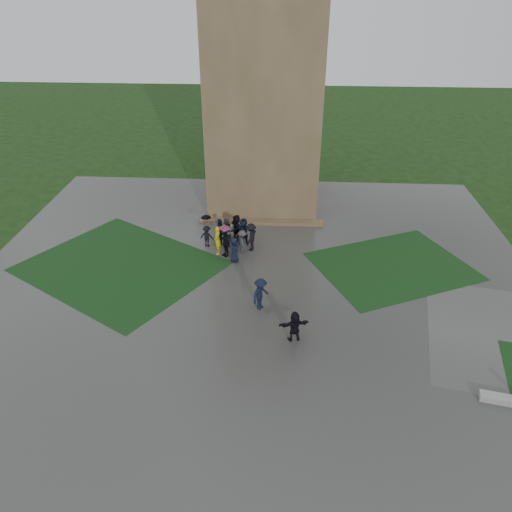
# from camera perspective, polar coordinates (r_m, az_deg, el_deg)

# --- Properties ---
(ground) EXTENTS (120.00, 120.00, 0.00)m
(ground) POSITION_cam_1_polar(r_m,az_deg,el_deg) (27.45, -0.52, -6.09)
(ground) COLOR black
(plaza) EXTENTS (34.00, 34.00, 0.02)m
(plaza) POSITION_cam_1_polar(r_m,az_deg,el_deg) (29.08, -0.25, -3.75)
(plaza) COLOR #373734
(plaza) RESTS_ON ground
(lawn_inset_left) EXTENTS (14.10, 13.46, 0.01)m
(lawn_inset_left) POSITION_cam_1_polar(r_m,az_deg,el_deg) (32.31, -15.24, -1.12)
(lawn_inset_left) COLOR black
(lawn_inset_left) RESTS_ON plaza
(lawn_inset_right) EXTENTS (11.12, 10.15, 0.01)m
(lawn_inset_right) POSITION_cam_1_polar(r_m,az_deg,el_deg) (32.31, 15.32, -1.13)
(lawn_inset_right) COLOR black
(lawn_inset_right) RESTS_ON plaza
(tower) EXTENTS (8.00, 8.00, 18.00)m
(tower) POSITION_cam_1_polar(r_m,az_deg,el_deg) (37.81, 1.04, 19.13)
(tower) COLOR brown
(tower) RESTS_ON ground
(tower_plinth) EXTENTS (9.00, 0.80, 0.22)m
(tower_plinth) POSITION_cam_1_polar(r_m,az_deg,el_deg) (36.46, 0.61, 3.95)
(tower_plinth) COLOR brown
(tower_plinth) RESTS_ON plaza
(bench) EXTENTS (1.62, 0.69, 0.91)m
(bench) POSITION_cam_1_polar(r_m,az_deg,el_deg) (34.33, -2.47, 2.83)
(bench) COLOR #ADADA8
(bench) RESTS_ON plaza
(visitor_cluster) EXTENTS (3.93, 4.19, 2.46)m
(visitor_cluster) POSITION_cam_1_polar(r_m,az_deg,el_deg) (32.81, -2.74, 2.49)
(visitor_cluster) COLOR black
(visitor_cluster) RESTS_ON plaza
(pedestrian_mid) EXTENTS (1.19, 1.35, 1.87)m
(pedestrian_mid) POSITION_cam_1_polar(r_m,az_deg,el_deg) (26.96, 0.53, -4.35)
(pedestrian_mid) COLOR black
(pedestrian_mid) RESTS_ON plaza
(pedestrian_near) EXTENTS (1.63, 0.93, 1.66)m
(pedestrian_near) POSITION_cam_1_polar(r_m,az_deg,el_deg) (24.95, 4.43, -8.01)
(pedestrian_near) COLOR black
(pedestrian_near) RESTS_ON plaza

